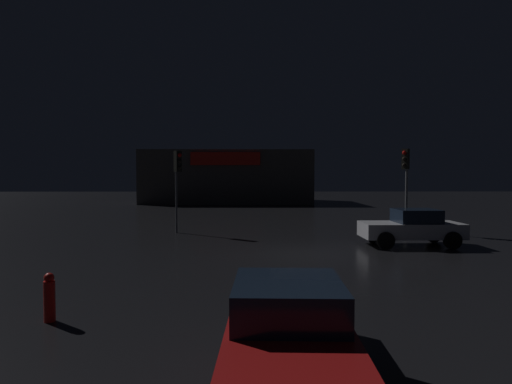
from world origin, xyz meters
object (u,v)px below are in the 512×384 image
object	(u,v)px
store_building	(228,177)
traffic_signal_opposite	(406,171)
fire_hydrant	(49,297)
traffic_signal_main	(178,170)
car_far	(412,227)
car_near	(288,330)

from	to	relation	value
store_building	traffic_signal_opposite	xyz separation A→B (m)	(10.37, -24.82, 0.39)
store_building	fire_hydrant	bearing A→B (deg)	-92.30
traffic_signal_main	car_far	size ratio (longest dim) A/B	1.02
car_far	fire_hydrant	size ratio (longest dim) A/B	4.14
traffic_signal_opposite	car_far	xyz separation A→B (m)	(-1.22, -4.16, -2.36)
car_near	car_far	size ratio (longest dim) A/B	1.05
traffic_signal_opposite	car_near	size ratio (longest dim) A/B	1.00
store_building	car_far	distance (m)	30.45
car_far	fire_hydrant	world-z (taller)	car_far
traffic_signal_main	car_far	world-z (taller)	traffic_signal_main
traffic_signal_main	car_near	bearing A→B (deg)	-74.83
store_building	car_near	size ratio (longest dim) A/B	4.09
traffic_signal_opposite	car_far	world-z (taller)	traffic_signal_opposite
fire_hydrant	traffic_signal_opposite	bearing A→B (deg)	47.95
fire_hydrant	car_near	bearing A→B (deg)	-28.68
store_building	traffic_signal_opposite	distance (m)	26.90
store_building	fire_hydrant	size ratio (longest dim) A/B	17.81
car_far	car_near	bearing A→B (deg)	-118.10
car_far	fire_hydrant	distance (m)	14.00
store_building	traffic_signal_main	world-z (taller)	store_building
car_far	fire_hydrant	bearing A→B (deg)	-139.76
traffic_signal_main	car_near	distance (m)	16.25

